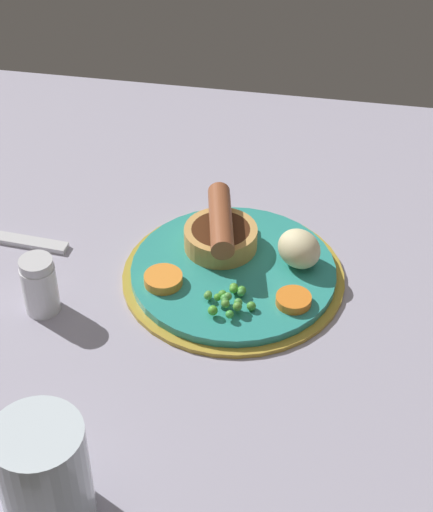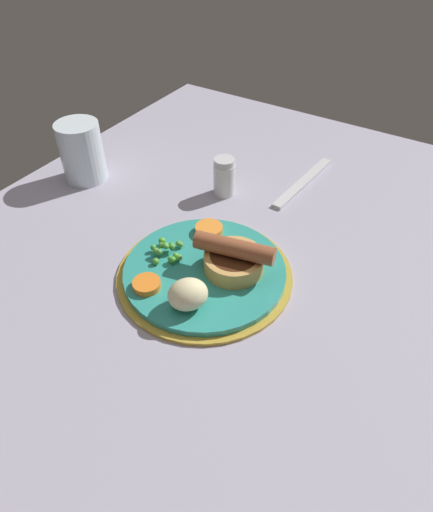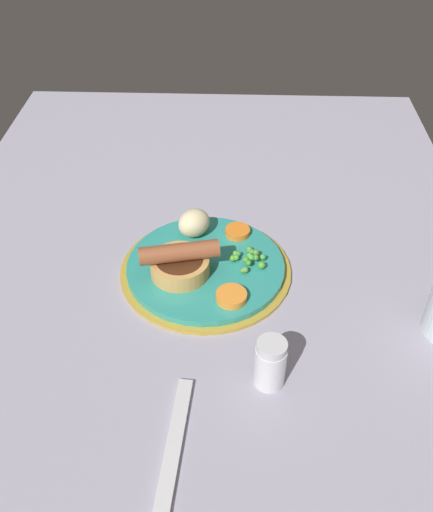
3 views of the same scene
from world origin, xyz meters
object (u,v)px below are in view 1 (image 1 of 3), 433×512
Objects in this scene: potato_chunk_0 at (299,249)px; pea_pile at (229,299)px; carrot_slice_2 at (294,300)px; carrot_slice_0 at (163,279)px; sausage_pudding at (221,232)px; drinking_glass at (44,475)px; dinner_plate at (233,274)px; salt_shaker at (40,285)px.

pea_pile is at bearing -128.08° from potato_chunk_0.
carrot_slice_0 is at bearing 177.15° from carrot_slice_2.
sausage_pudding is 2.20× the size of potato_chunk_0.
drinking_glass is (-16.10, -32.60, 1.61)cm from potato_chunk_0.
drinking_glass is at bearing -121.73° from carrot_slice_2.
pea_pile is 1.50× the size of carrot_slice_2.
drinking_glass reaches higher than dinner_plate.
potato_chunk_0 reaches higher than carrot_slice_2.
pea_pile reaches higher than dinner_plate.
sausage_pudding reaches higher than pea_pile.
salt_shaker is (-18.11, -8.07, 2.58)cm from dinner_plate.
sausage_pudding is 8.47cm from carrot_slice_0.
pea_pile is 0.53× the size of drinking_glass.
carrot_slice_0 is 12.35cm from salt_shaker.
sausage_pudding is 9.43cm from pea_pile.
drinking_glass is (-10.04, -24.86, 2.70)cm from pea_pile.
carrot_slice_2 is at bearing 58.27° from drinking_glass.
carrot_slice_0 is at bearing -151.40° from dinner_plate.
carrot_slice_2 is (0.20, -6.24, -1.52)cm from potato_chunk_0.
drinking_glass is (-9.55, -30.66, 4.43)cm from dinner_plate.
carrot_slice_0 is 13.42cm from carrot_slice_2.
dinner_plate is 2.19× the size of sausage_pudding.
salt_shaker is at bearing -171.37° from carrot_slice_2.
potato_chunk_0 is at bearing 63.72° from drinking_glass.
sausage_pudding is 2.00× the size of pea_pile.
carrot_slice_0 reaches higher than carrot_slice_2.
carrot_slice_2 is (6.75, -4.29, 1.29)cm from dinner_plate.
pea_pile is at bearing -16.88° from carrot_slice_0.
carrot_slice_2 is 0.56× the size of salt_shaker.
sausage_pudding is 1.07× the size of drinking_glass.
potato_chunk_0 is 36.40cm from drinking_glass.
dinner_plate is at bearing 72.69° from drinking_glass.
sausage_pudding is 8.58cm from potato_chunk_0.
potato_chunk_0 reaches higher than carrot_slice_0.
sausage_pudding is 11.61cm from carrot_slice_2.
drinking_glass is at bearing -111.99° from pea_pile.
pea_pile is at bearing -85.20° from dinner_plate.
dinner_plate is at bearing 18.33° from sausage_pudding.
carrot_slice_0 is 27.36cm from drinking_glass.
carrot_slice_2 is (8.68, -7.56, -1.47)cm from sausage_pudding.
potato_chunk_0 is at bearing 22.10° from salt_shaker.
dinner_plate is 6.56× the size of carrot_slice_2.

